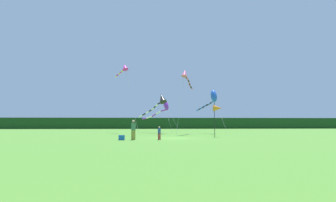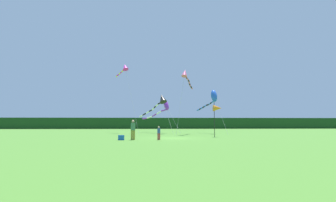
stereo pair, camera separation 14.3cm
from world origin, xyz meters
TOP-DOWN VIEW (x-y plane):
  - ground_plane at (0.00, 0.00)m, footprint 120.00×120.00m
  - distant_treeline at (0.00, 45.00)m, footprint 108.00×2.28m
  - person_adult at (-3.69, -2.36)m, footprint 0.38×0.38m
  - person_child at (-1.41, -2.50)m, footprint 0.26×0.26m
  - cooler_box at (-4.68, -2.62)m, footprint 0.51×0.42m
  - banner_flag_pole at (5.12, 2.31)m, footprint 0.90×0.70m
  - kite_purple at (-0.15, 14.07)m, footprint 5.56×7.28m
  - kite_rainbow at (2.49, 8.03)m, footprint 3.23×7.42m
  - kite_black at (-0.71, 11.79)m, footprint 4.80×8.33m
  - kite_blue at (6.72, 10.83)m, footprint 2.64×8.00m
  - kite_magenta at (-6.15, 14.62)m, footprint 4.16×7.32m

SIDE VIEW (x-z plane):
  - ground_plane at x=0.00m, z-range 0.00..0.00m
  - cooler_box at x=-4.68m, z-range 0.00..0.43m
  - person_child at x=-1.41m, z-range 0.07..1.25m
  - person_adult at x=-3.69m, z-range 0.10..1.85m
  - distant_treeline at x=0.00m, z-range 0.00..2.90m
  - banner_flag_pole at x=5.12m, z-range 1.17..4.94m
  - kite_purple at x=-0.15m, z-range 1.30..6.37m
  - kite_black at x=-0.71m, z-range 1.83..7.66m
  - kite_blue at x=6.72m, z-range 1.97..8.27m
  - kite_rainbow at x=2.49m, z-range 3.41..11.94m
  - kite_magenta at x=-6.15m, z-range 4.59..15.27m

